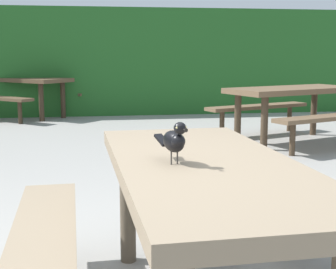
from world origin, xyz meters
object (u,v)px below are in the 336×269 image
Objects in this scene: picnic_table_mid_left at (292,101)px; picnic_table_mid_right at (25,87)px; picnic_table_foreground at (205,201)px; bird_grackle at (175,140)px.

picnic_table_mid_right is at bearing 139.70° from picnic_table_mid_left.
picnic_table_mid_left is at bearing 62.76° from picnic_table_foreground.
picnic_table_mid_left and picnic_table_mid_right have the same top height.
picnic_table_foreground is 7.75m from picnic_table_mid_right.
picnic_table_mid_left is (2.34, 4.33, -0.29)m from bird_grackle.
picnic_table_mid_left is 0.92× the size of picnic_table_mid_right.
picnic_table_foreground and picnic_table_mid_left have the same top height.
picnic_table_mid_left is at bearing 61.56° from bird_grackle.
picnic_table_foreground is 0.76× the size of picnic_table_mid_right.
picnic_table_foreground is 0.83× the size of picnic_table_mid_left.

